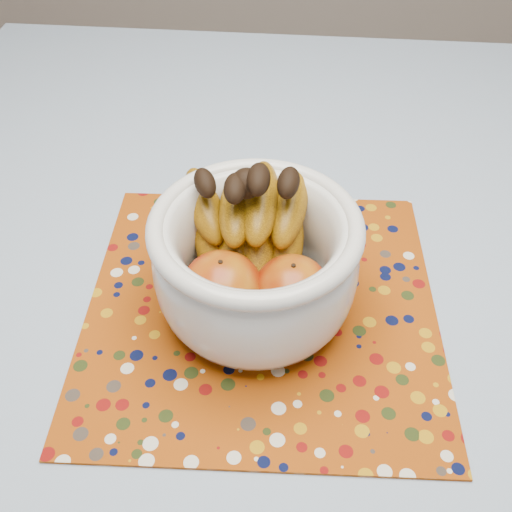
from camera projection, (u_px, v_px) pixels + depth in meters
The scene contains 4 objects.
table at pixel (287, 293), 0.86m from camera, with size 1.20×1.20×0.75m.
tablecloth at pixel (289, 252), 0.81m from camera, with size 1.32×1.32×0.01m, color #637FA5.
placemat at pixel (262, 307), 0.73m from camera, with size 0.42×0.42×0.00m, color #8B3807.
fruit_bowl at pixel (251, 252), 0.67m from camera, with size 0.25×0.24×0.19m.
Camera 1 is at (0.01, -0.58, 1.32)m, focal length 42.00 mm.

